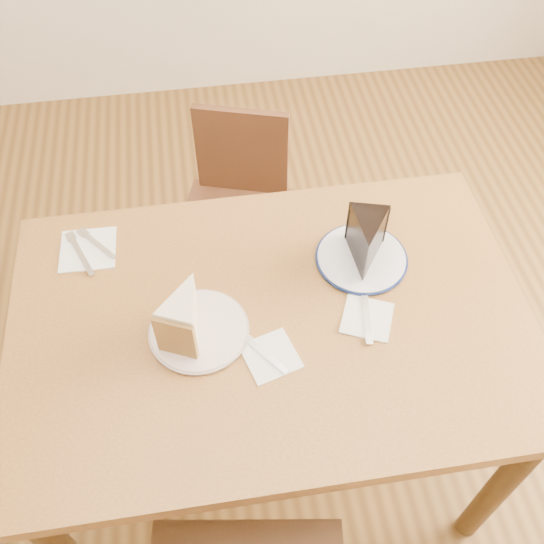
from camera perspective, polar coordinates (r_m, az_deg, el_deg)
The scene contains 14 objects.
ground at distance 2.06m, azimuth -0.06°, elevation -15.97°, with size 4.00×4.00×0.00m, color #492F13.
table at distance 1.48m, azimuth -0.08°, elevation -6.36°, with size 1.20×0.80×0.75m.
chair_far at distance 2.08m, azimuth -3.26°, elevation 5.80°, with size 0.46×0.46×0.74m.
plate_cream at distance 1.38m, azimuth -6.88°, elevation -5.49°, with size 0.22×0.22×0.01m, color silver.
plate_navy at distance 1.51m, azimuth 8.41°, elevation 1.28°, with size 0.22×0.22×0.01m, color white.
carrot_cake at distance 1.33m, azimuth -8.04°, elevation -3.91°, with size 0.09×0.12×0.11m, color #F7E8CC, non-canonical shape.
chocolate_cake at distance 1.45m, azimuth 8.84°, elevation 2.58°, with size 0.09×0.13×0.12m, color black, non-canonical shape.
napkin_cream at distance 1.34m, azimuth -0.12°, elevation -7.93°, with size 0.11×0.11×0.00m, color white.
napkin_navy at distance 1.41m, azimuth 8.94°, elevation -4.30°, with size 0.11×0.11×0.00m, color white.
napkin_spare at distance 1.58m, azimuth -16.93°, elevation 2.05°, with size 0.14×0.14×0.00m, color white.
fork_cream at distance 1.34m, azimuth -0.79°, elevation -7.63°, with size 0.01×0.14×0.00m, color white.
knife_navy at distance 1.41m, azimuth 8.86°, elevation -3.81°, with size 0.02×0.17×0.00m, color silver.
fork_spare at distance 1.58m, azimuth -16.13°, elevation 2.54°, with size 0.01×0.14×0.00m, color silver.
knife_spare at distance 1.57m, azimuth -17.59°, elevation 1.63°, with size 0.01×0.16×0.00m, color silver.
Camera 1 is at (-0.12, -0.77, 1.91)m, focal length 40.00 mm.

